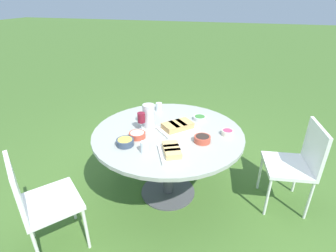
{
  "coord_description": "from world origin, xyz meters",
  "views": [
    {
      "loc": [
        -0.63,
        2.14,
        1.92
      ],
      "look_at": [
        0.0,
        0.0,
        0.8
      ],
      "focal_mm": 28.0,
      "sensor_mm": 36.0,
      "label": 1
    }
  ],
  "objects_px": {
    "water_pitcher": "(149,115)",
    "wine_glass": "(141,118)",
    "chair_near_right": "(298,160)",
    "chair_near_left": "(38,199)",
    "dining_table": "(168,141)"
  },
  "relations": [
    {
      "from": "chair_near_left",
      "to": "wine_glass",
      "type": "relative_size",
      "value": 5.01
    },
    {
      "from": "chair_near_left",
      "to": "water_pitcher",
      "type": "relative_size",
      "value": 3.95
    },
    {
      "from": "dining_table",
      "to": "chair_near_right",
      "type": "relative_size",
      "value": 1.63
    },
    {
      "from": "water_pitcher",
      "to": "wine_glass",
      "type": "bearing_deg",
      "value": 71.34
    },
    {
      "from": "wine_glass",
      "to": "water_pitcher",
      "type": "bearing_deg",
      "value": -108.66
    },
    {
      "from": "chair_near_right",
      "to": "wine_glass",
      "type": "bearing_deg",
      "value": 8.41
    },
    {
      "from": "wine_glass",
      "to": "dining_table",
      "type": "bearing_deg",
      "value": -172.7
    },
    {
      "from": "chair_near_left",
      "to": "wine_glass",
      "type": "xyz_separation_m",
      "value": [
        -0.51,
        -0.91,
        0.34
      ]
    },
    {
      "from": "chair_near_right",
      "to": "water_pitcher",
      "type": "distance_m",
      "value": 1.49
    },
    {
      "from": "dining_table",
      "to": "chair_near_left",
      "type": "relative_size",
      "value": 1.63
    },
    {
      "from": "dining_table",
      "to": "chair_near_right",
      "type": "bearing_deg",
      "value": -171.37
    },
    {
      "from": "dining_table",
      "to": "chair_near_left",
      "type": "distance_m",
      "value": 1.22
    },
    {
      "from": "chair_near_left",
      "to": "water_pitcher",
      "type": "xyz_separation_m",
      "value": [
        -0.54,
        -1.01,
        0.33
      ]
    },
    {
      "from": "dining_table",
      "to": "chair_near_left",
      "type": "height_order",
      "value": "chair_near_left"
    },
    {
      "from": "dining_table",
      "to": "chair_near_left",
      "type": "bearing_deg",
      "value": 51.02
    }
  ]
}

